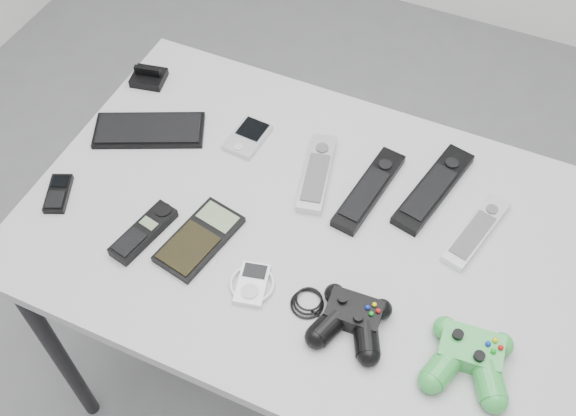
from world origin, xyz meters
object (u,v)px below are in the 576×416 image
at_px(remote_silver_a, 317,172).
at_px(mobile_phone, 58,193).
at_px(desk, 318,247).
at_px(mp3_player, 252,284).
at_px(pda, 248,137).
at_px(controller_black, 352,319).
at_px(remote_black_a, 369,189).
at_px(calculator, 199,239).
at_px(remote_black_b, 434,188).
at_px(pda_keyboard, 149,130).
at_px(cordless_handset, 144,232).
at_px(remote_silver_b, 476,231).
at_px(controller_green, 469,357).

height_order(remote_silver_a, mobile_phone, remote_silver_a).
bearing_deg(mobile_phone, desk, -8.17).
bearing_deg(mobile_phone, mp3_player, -27.25).
height_order(pda, controller_black, controller_black).
bearing_deg(remote_silver_a, mp3_player, -104.11).
xyz_separation_m(remote_black_a, calculator, (-0.25, -0.24, -0.00)).
height_order(remote_black_b, mp3_player, remote_black_b).
distance_m(desk, pda_keyboard, 0.45).
bearing_deg(mobile_phone, remote_black_a, 1.26).
relative_size(remote_silver_a, controller_black, 0.89).
xyz_separation_m(desk, mobile_phone, (-0.51, -0.14, 0.07)).
bearing_deg(calculator, remote_black_a, 54.80).
bearing_deg(mobile_phone, cordless_handset, -27.12).
height_order(pda_keyboard, remote_silver_a, remote_silver_a).
relative_size(remote_silver_a, cordless_handset, 1.38).
bearing_deg(remote_silver_a, pda_keyboard, 172.51).
bearing_deg(calculator, remote_silver_b, 37.18).
height_order(pda, remote_black_b, remote_black_b).
bearing_deg(calculator, controller_green, 7.39).
bearing_deg(pda_keyboard, pda, -6.48).
height_order(cordless_handset, calculator, cordless_handset).
xyz_separation_m(remote_silver_a, remote_silver_b, (0.33, -0.01, -0.00)).
bearing_deg(pda_keyboard, controller_black, -48.94).
bearing_deg(desk, mobile_phone, -164.55).
bearing_deg(desk, pda, 146.31).
bearing_deg(controller_black, calculator, 168.35).
relative_size(mp3_player, controller_black, 0.39).
relative_size(remote_black_b, cordless_handset, 1.64).
bearing_deg(remote_silver_a, mobile_phone, -162.90).
bearing_deg(pda_keyboard, remote_black_b, -16.00).
relative_size(desk, calculator, 6.52).
relative_size(pda, mobile_phone, 1.12).
bearing_deg(remote_black_b, mobile_phone, -142.39).
height_order(mobile_phone, controller_green, controller_green).
xyz_separation_m(desk, remote_black_a, (0.06, 0.12, 0.08)).
bearing_deg(remote_silver_b, controller_green, -64.26).
distance_m(remote_silver_a, controller_black, 0.34).
height_order(remote_silver_a, cordless_handset, same).
height_order(pda, mobile_phone, same).
height_order(remote_silver_b, controller_green, controller_green).
xyz_separation_m(remote_silver_a, remote_black_b, (0.23, 0.06, 0.00)).
bearing_deg(calculator, desk, 42.77).
distance_m(calculator, controller_green, 0.53).
bearing_deg(pda, mp3_player, -58.48).
bearing_deg(remote_silver_b, cordless_handset, -141.16).
height_order(remote_silver_b, mp3_player, remote_silver_b).
bearing_deg(pda, remote_silver_b, -0.51).
relative_size(remote_black_a, cordless_handset, 1.54).
distance_m(desk, remote_black_b, 0.26).
xyz_separation_m(pda_keyboard, pda, (0.20, 0.07, 0.00)).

